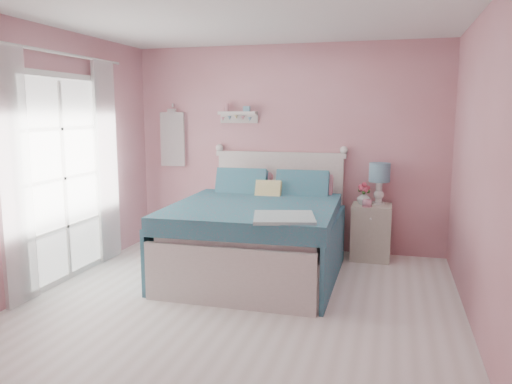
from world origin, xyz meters
The scene contains 13 objects.
floor centered at (0.00, 0.00, 0.00)m, with size 4.50×4.50×0.00m, color silver.
room_shell centered at (0.00, 0.00, 1.58)m, with size 4.50×4.50×4.50m.
bed centered at (-0.08, 1.16, 0.42)m, with size 1.76×2.19×1.26m.
nightstand centered at (1.10, 2.00, 0.34)m, with size 0.46×0.46×0.67m.
table_lamp centered at (1.17, 2.07, 1.01)m, with size 0.25×0.25×0.50m.
vase centered at (1.00, 1.99, 0.75)m, with size 0.16×0.16×0.17m, color silver.
teacup centered at (1.05, 1.85, 0.71)m, with size 0.11×0.11×0.09m, color pink.
roses centered at (1.00, 1.99, 0.87)m, with size 0.14×0.11×0.12m.
wall_shelf centered at (-0.63, 2.19, 1.73)m, with size 0.50×0.15×0.25m.
hanging_dress centered at (-1.55, 2.18, 1.40)m, with size 0.34×0.03×0.72m, color white.
french_door centered at (-1.97, 0.40, 1.07)m, with size 0.04×1.32×2.16m.
curtain_near centered at (-1.92, -0.34, 1.18)m, with size 0.04×0.40×2.32m, color white.
curtain_far centered at (-1.92, 1.14, 1.18)m, with size 0.04×0.40×2.32m, color white.
Camera 1 is at (1.32, -4.01, 1.76)m, focal length 35.00 mm.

